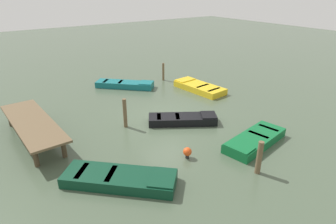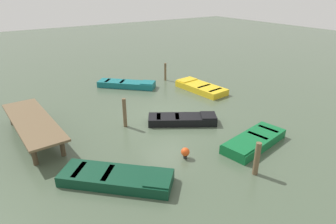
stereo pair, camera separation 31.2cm
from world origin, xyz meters
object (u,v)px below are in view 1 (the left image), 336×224
object	(u,v)px
rowboat_yellow	(199,87)
rowboat_dark_green	(120,178)
rowboat_teal	(125,84)
mooring_piling_near_right	(125,113)
mooring_piling_far_right	(163,72)
dock_segment	(32,123)
rowboat_black	(183,119)
mooring_piling_far_left	(259,158)
marker_buoy	(187,152)
rowboat_green	(255,140)

from	to	relation	value
rowboat_yellow	rowboat_dark_green	bearing A→B (deg)	118.51
rowboat_teal	mooring_piling_near_right	bearing A→B (deg)	-72.37
mooring_piling_far_right	dock_segment	bearing A→B (deg)	112.82
rowboat_teal	rowboat_black	distance (m)	6.81
mooring_piling_far_left	marker_buoy	world-z (taller)	mooring_piling_far_left
marker_buoy	rowboat_green	bearing A→B (deg)	-104.99
marker_buoy	rowboat_dark_green	bearing A→B (deg)	88.97
dock_segment	rowboat_black	xyz separation A→B (m)	(-2.48, -6.66, -0.62)
rowboat_yellow	mooring_piling_far_right	xyz separation A→B (m)	(3.25, 0.73, 0.44)
rowboat_green	mooring_piling_near_right	size ratio (longest dim) A/B	2.39
dock_segment	mooring_piling_far_right	size ratio (longest dim) A/B	4.39
rowboat_green	rowboat_black	bearing A→B (deg)	-80.29
rowboat_dark_green	mooring_piling_near_right	size ratio (longest dim) A/B	2.54
rowboat_black	marker_buoy	distance (m)	3.31
rowboat_green	rowboat_black	distance (m)	3.79
rowboat_dark_green	mooring_piling_far_right	bearing A→B (deg)	92.68
mooring_piling_far_left	marker_buoy	xyz separation A→B (m)	(2.33, 1.55, -0.39)
rowboat_yellow	mooring_piling_far_left	bearing A→B (deg)	147.05
rowboat_yellow	rowboat_dark_green	xyz separation A→B (m)	(-6.08, 8.88, -0.00)
rowboat_black	rowboat_yellow	distance (m)	5.25
dock_segment	rowboat_yellow	distance (m)	10.71
rowboat_teal	rowboat_green	bearing A→B (deg)	-39.31
dock_segment	mooring_piling_far_left	world-z (taller)	mooring_piling_far_left
rowboat_green	mooring_piling_far_left	distance (m)	2.23
dock_segment	rowboat_yellow	xyz separation A→B (m)	(0.93, -10.66, -0.62)
mooring_piling_far_right	marker_buoy	bearing A→B (deg)	151.27
rowboat_black	mooring_piling_far_left	size ratio (longest dim) A/B	2.59
rowboat_dark_green	rowboat_black	bearing A→B (deg)	72.50
dock_segment	marker_buoy	distance (m)	7.09
rowboat_teal	mooring_piling_near_right	world-z (taller)	mooring_piling_near_right
rowboat_teal	rowboat_yellow	size ratio (longest dim) A/B	0.95
mooring_piling_near_right	marker_buoy	distance (m)	4.13
rowboat_black	marker_buoy	size ratio (longest dim) A/B	7.24
mooring_piling_near_right	mooring_piling_far_right	bearing A→B (deg)	-47.79
rowboat_green	rowboat_teal	size ratio (longest dim) A/B	1.01
rowboat_dark_green	mooring_piling_near_right	distance (m)	4.61
rowboat_black	mooring_piling_far_right	distance (m)	7.43
rowboat_black	mooring_piling_near_right	bearing A→B (deg)	-174.39
mooring_piling_far_right	rowboat_teal	bearing A→B (deg)	87.15
rowboat_green	mooring_piling_far_right	world-z (taller)	mooring_piling_far_right
rowboat_yellow	mooring_piling_far_right	size ratio (longest dim) A/B	2.87
rowboat_yellow	mooring_piling_far_left	distance (m)	9.51
rowboat_black	mooring_piling_far_right	xyz separation A→B (m)	(6.66, -3.27, 0.44)
rowboat_black	mooring_piling_far_right	size ratio (longest dim) A/B	2.67
rowboat_black	mooring_piling_far_right	bearing A→B (deg)	96.01
rowboat_yellow	rowboat_teal	bearing A→B (deg)	42.40
rowboat_black	rowboat_dark_green	world-z (taller)	same
mooring_piling_far_right	mooring_piling_far_left	distance (m)	12.25
mooring_piling_far_left	rowboat_dark_green	bearing A→B (deg)	62.39
rowboat_dark_green	rowboat_teal	bearing A→B (deg)	105.76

